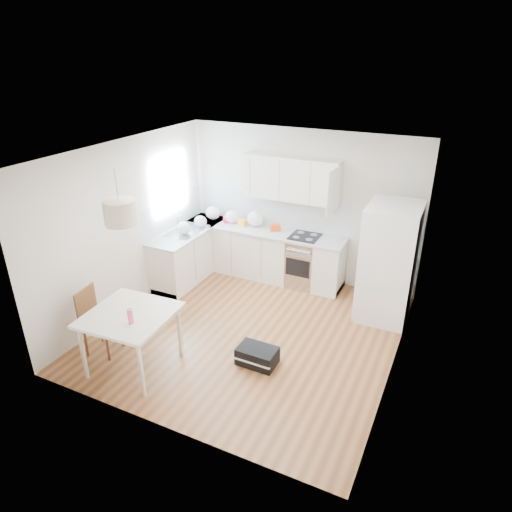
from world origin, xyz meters
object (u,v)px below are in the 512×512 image
(gym_bag, at_px, (257,356))
(dining_table, at_px, (130,320))
(refrigerator, at_px, (390,263))
(dining_chair, at_px, (101,322))

(gym_bag, bearing_deg, dining_table, -151.58)
(dining_table, height_order, gym_bag, dining_table)
(refrigerator, distance_m, gym_bag, 2.51)
(refrigerator, distance_m, dining_chair, 4.30)
(dining_chair, xyz_separation_m, gym_bag, (2.05, 0.67, -0.36))
(dining_chair, distance_m, gym_bag, 2.19)
(dining_table, relative_size, gym_bag, 2.10)
(dining_table, bearing_deg, gym_bag, 24.47)
(dining_table, xyz_separation_m, gym_bag, (1.45, 0.76, -0.61))
(refrigerator, height_order, dining_chair, refrigerator)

